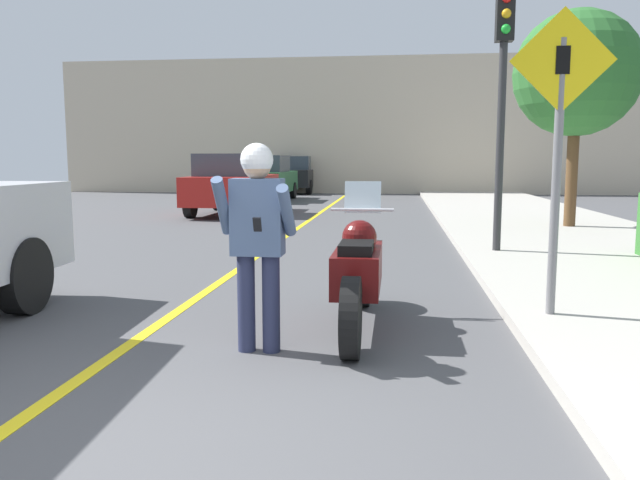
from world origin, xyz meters
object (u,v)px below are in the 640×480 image
object	(u,v)px
motorcycle	(358,272)
parked_car_black	(295,174)
traffic_light	(503,72)
person_biker	(257,227)
street_tree	(577,74)
parked_car_green	(265,178)
parked_car_red	(233,184)
crossing_sign	(559,133)

from	to	relation	value
motorcycle	parked_car_black	xyz separation A→B (m)	(-4.32, 23.08, 0.35)
traffic_light	motorcycle	bearing A→B (deg)	-113.45
person_biker	traffic_light	world-z (taller)	traffic_light
motorcycle	traffic_light	distance (m)	5.31
person_biker	traffic_light	xyz separation A→B (m)	(2.64, 5.18, 1.83)
person_biker	street_tree	xyz separation A→B (m)	(4.75, 9.08, 2.28)
parked_car_green	person_biker	bearing A→B (deg)	-78.21
person_biker	parked_car_red	bearing A→B (deg)	105.71
crossing_sign	motorcycle	bearing A→B (deg)	-170.77
motorcycle	crossing_sign	bearing A→B (deg)	9.23
crossing_sign	traffic_light	xyz separation A→B (m)	(0.15, 4.10, 1.08)
crossing_sign	street_tree	bearing A→B (deg)	74.18
motorcycle	street_tree	bearing A→B (deg)	64.13
street_tree	parked_car_red	distance (m)	9.19
parked_car_black	traffic_light	bearing A→B (deg)	-71.59
person_biker	crossing_sign	world-z (taller)	crossing_sign
motorcycle	traffic_light	xyz separation A→B (m)	(1.90, 4.38, 2.32)
motorcycle	person_biker	world-z (taller)	person_biker
motorcycle	parked_car_green	xyz separation A→B (m)	(-4.56, 17.52, 0.35)
crossing_sign	parked_car_red	bearing A→B (deg)	117.87
motorcycle	parked_car_green	world-z (taller)	parked_car_green
person_biker	parked_car_red	size ratio (longest dim) A/B	0.39
crossing_sign	parked_car_green	distance (m)	18.37
parked_car_red	parked_car_green	xyz separation A→B (m)	(-0.34, 5.94, 0.00)
parked_car_black	crossing_sign	bearing A→B (deg)	-75.09
crossing_sign	parked_car_green	size ratio (longest dim) A/B	0.65
traffic_light	parked_car_red	world-z (taller)	traffic_light
traffic_light	parked_car_black	bearing A→B (deg)	108.41
person_biker	street_tree	size ratio (longest dim) A/B	0.37
person_biker	crossing_sign	bearing A→B (deg)	23.57
parked_car_red	motorcycle	bearing A→B (deg)	-69.97
parked_car_red	parked_car_black	size ratio (longest dim) A/B	1.00
parked_car_red	parked_car_black	bearing A→B (deg)	90.51
person_biker	parked_car_green	xyz separation A→B (m)	(-3.82, 18.32, -0.14)
traffic_light	parked_car_black	world-z (taller)	traffic_light
traffic_light	parked_car_red	bearing A→B (deg)	130.41
traffic_light	parked_car_green	distance (m)	14.77
motorcycle	street_tree	size ratio (longest dim) A/B	0.53
crossing_sign	parked_car_black	size ratio (longest dim) A/B	0.65
person_biker	parked_car_black	size ratio (longest dim) A/B	0.39
parked_car_black	person_biker	bearing A→B (deg)	-81.47
motorcycle	parked_car_green	size ratio (longest dim) A/B	0.57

